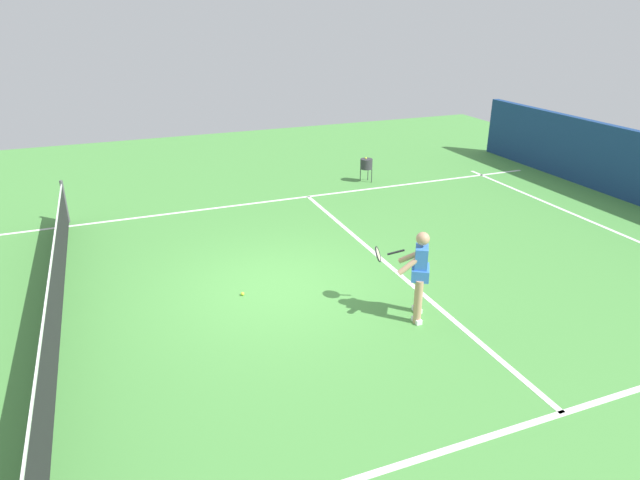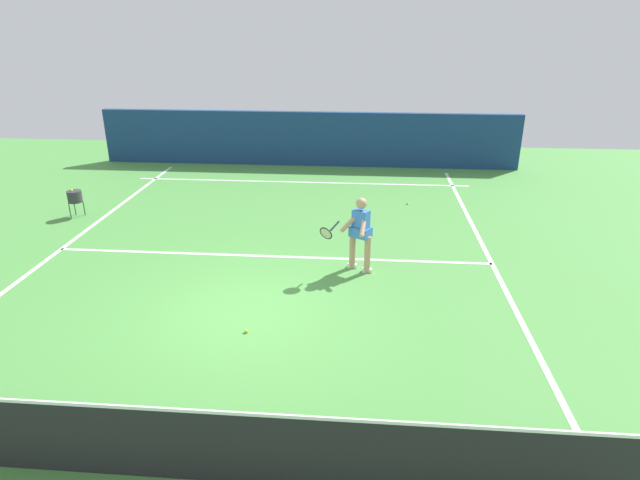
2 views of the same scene
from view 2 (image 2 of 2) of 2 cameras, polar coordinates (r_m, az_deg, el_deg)
ground_plane at (r=9.62m, az=-7.80°, el=-7.61°), size 27.85×27.85×0.00m
court_back_wall at (r=19.03m, az=-1.32°, el=10.69°), size 14.49×0.24×1.86m
baseline_marking at (r=17.13m, az=-2.06°, el=6.16°), size 10.49×0.10×0.01m
service_line_marking at (r=11.74m, az=-5.35°, el=-1.72°), size 9.49×0.10×0.01m
sideline_left_marking at (r=9.81m, az=20.71°, el=-8.32°), size 0.10×19.42×0.01m
court_net at (r=6.45m, az=-15.35°, el=-20.14°), size 10.17×0.08×1.06m
tennis_player at (r=10.75m, az=4.20°, el=0.87°), size 1.07×0.79×1.55m
tennis_ball_near at (r=15.20m, az=9.28°, el=3.87°), size 0.07×0.07×0.07m
tennis_ball_mid at (r=9.03m, az=-7.85°, el=-9.55°), size 0.07×0.07×0.07m
ball_hopper at (r=15.27m, az=-24.61°, el=4.21°), size 0.36×0.36×0.74m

